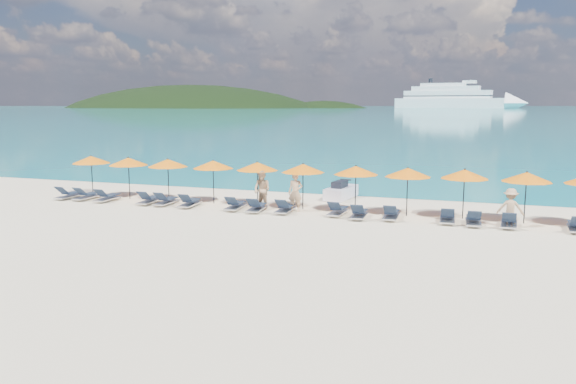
% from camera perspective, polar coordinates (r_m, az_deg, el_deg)
% --- Properties ---
extents(ground, '(1400.00, 1400.00, 0.00)m').
position_cam_1_polar(ground, '(22.54, -2.47, -4.15)').
color(ground, beige).
extents(sea, '(1600.00, 1300.00, 0.01)m').
position_cam_1_polar(sea, '(680.51, 18.35, 8.13)').
color(sea, '#1FA9B2').
rests_on(sea, ground).
extents(headland_main, '(374.00, 242.00, 126.50)m').
position_cam_1_polar(headland_main, '(640.95, -9.98, 5.02)').
color(headland_main, black).
rests_on(headland_main, ground).
extents(headland_small, '(162.00, 126.00, 85.50)m').
position_cam_1_polar(headland_small, '(602.90, 3.61, 5.18)').
color(headland_small, black).
rests_on(headland_small, ground).
extents(cruise_ship, '(135.59, 38.59, 37.29)m').
position_cam_1_polar(cruise_ship, '(623.09, 17.13, 9.04)').
color(cruise_ship, white).
rests_on(cruise_ship, ground).
extents(jetski, '(1.37, 2.82, 0.96)m').
position_cam_1_polar(jetski, '(30.52, 5.40, 0.05)').
color(jetski, silver).
rests_on(jetski, ground).
extents(beachgoer_a, '(0.71, 0.49, 1.87)m').
position_cam_1_polar(beachgoer_a, '(26.67, 0.76, -0.03)').
color(beachgoer_a, tan).
rests_on(beachgoer_a, ground).
extents(beachgoer_b, '(1.05, 0.83, 1.90)m').
position_cam_1_polar(beachgoer_b, '(27.30, -2.66, 0.20)').
color(beachgoer_b, tan).
rests_on(beachgoer_b, ground).
extents(beachgoer_c, '(1.07, 0.52, 1.64)m').
position_cam_1_polar(beachgoer_c, '(25.09, 21.66, -1.51)').
color(beachgoer_c, tan).
rests_on(beachgoer_c, ground).
extents(umbrella_0, '(2.10, 2.10, 2.28)m').
position_cam_1_polar(umbrella_0, '(33.13, -19.37, 3.12)').
color(umbrella_0, black).
rests_on(umbrella_0, ground).
extents(umbrella_1, '(2.10, 2.10, 2.28)m').
position_cam_1_polar(umbrella_1, '(31.45, -15.91, 2.99)').
color(umbrella_1, black).
rests_on(umbrella_1, ground).
extents(umbrella_2, '(2.10, 2.10, 2.28)m').
position_cam_1_polar(umbrella_2, '(30.17, -12.12, 2.89)').
color(umbrella_2, black).
rests_on(umbrella_2, ground).
extents(umbrella_3, '(2.10, 2.10, 2.28)m').
position_cam_1_polar(umbrella_3, '(29.02, -7.62, 2.78)').
color(umbrella_3, black).
rests_on(umbrella_3, ground).
extents(umbrella_4, '(2.10, 2.10, 2.28)m').
position_cam_1_polar(umbrella_4, '(28.02, -3.14, 2.62)').
color(umbrella_4, black).
rests_on(umbrella_4, ground).
extents(umbrella_5, '(2.10, 2.10, 2.28)m').
position_cam_1_polar(umbrella_5, '(27.14, 1.54, 2.43)').
color(umbrella_5, black).
rests_on(umbrella_5, ground).
extents(umbrella_6, '(2.10, 2.10, 2.28)m').
position_cam_1_polar(umbrella_6, '(26.47, 6.91, 2.20)').
color(umbrella_6, black).
rests_on(umbrella_6, ground).
extents(umbrella_7, '(2.10, 2.10, 2.28)m').
position_cam_1_polar(umbrella_7, '(26.05, 12.08, 1.95)').
color(umbrella_7, black).
rests_on(umbrella_7, ground).
extents(umbrella_8, '(2.10, 2.10, 2.28)m').
position_cam_1_polar(umbrella_8, '(26.09, 17.50, 1.75)').
color(umbrella_8, black).
rests_on(umbrella_8, ground).
extents(umbrella_9, '(2.10, 2.10, 2.28)m').
position_cam_1_polar(umbrella_9, '(25.98, 23.09, 1.41)').
color(umbrella_9, black).
rests_on(umbrella_9, ground).
extents(lounger_0, '(0.69, 1.73, 0.66)m').
position_cam_1_polar(lounger_0, '(32.62, -21.34, -0.24)').
color(lounger_0, silver).
rests_on(lounger_0, ground).
extents(lounger_1, '(0.68, 1.72, 0.66)m').
position_cam_1_polar(lounger_1, '(31.96, -19.76, -0.33)').
color(lounger_1, silver).
rests_on(lounger_1, ground).
extents(lounger_2, '(0.65, 1.71, 0.66)m').
position_cam_1_polar(lounger_2, '(31.06, -17.91, -0.49)').
color(lounger_2, silver).
rests_on(lounger_2, ground).
extents(lounger_3, '(0.73, 1.74, 0.66)m').
position_cam_1_polar(lounger_3, '(29.68, -13.92, -0.74)').
color(lounger_3, silver).
rests_on(lounger_3, ground).
extents(lounger_4, '(0.63, 1.70, 0.66)m').
position_cam_1_polar(lounger_4, '(29.16, -12.28, -0.85)').
color(lounger_4, silver).
rests_on(lounger_4, ground).
extents(lounger_5, '(0.76, 1.74, 0.66)m').
position_cam_1_polar(lounger_5, '(28.42, -9.96, -1.04)').
color(lounger_5, silver).
rests_on(lounger_5, ground).
extents(lounger_6, '(0.73, 1.74, 0.66)m').
position_cam_1_polar(lounger_6, '(27.35, -5.37, -1.33)').
color(lounger_6, silver).
rests_on(lounger_6, ground).
extents(lounger_7, '(0.76, 1.75, 0.66)m').
position_cam_1_polar(lounger_7, '(26.79, -3.20, -1.52)').
color(lounger_7, silver).
rests_on(lounger_7, ground).
extents(lounger_8, '(0.67, 1.72, 0.66)m').
position_cam_1_polar(lounger_8, '(26.48, -0.28, -1.64)').
color(lounger_8, silver).
rests_on(lounger_8, ground).
extents(lounger_9, '(0.71, 1.73, 0.66)m').
position_cam_1_polar(lounger_9, '(25.97, 5.07, -1.88)').
color(lounger_9, silver).
rests_on(lounger_9, ground).
extents(lounger_10, '(0.70, 1.73, 0.66)m').
position_cam_1_polar(lounger_10, '(25.40, 7.23, -2.16)').
color(lounger_10, silver).
rests_on(lounger_10, ground).
extents(lounger_11, '(0.68, 1.72, 0.66)m').
position_cam_1_polar(lounger_11, '(25.42, 10.44, -2.24)').
color(lounger_11, silver).
rests_on(lounger_11, ground).
extents(lounger_12, '(0.71, 1.73, 0.66)m').
position_cam_1_polar(lounger_12, '(25.27, 15.89, -2.50)').
color(lounger_12, silver).
rests_on(lounger_12, ground).
extents(lounger_13, '(0.70, 1.73, 0.66)m').
position_cam_1_polar(lounger_13, '(25.07, 18.32, -2.71)').
color(lounger_13, silver).
rests_on(lounger_13, ground).
extents(lounger_14, '(0.72, 1.73, 0.66)m').
position_cam_1_polar(lounger_14, '(25.16, 21.55, -2.84)').
color(lounger_14, silver).
rests_on(lounger_14, ground).
extents(lounger_15, '(0.70, 1.73, 0.66)m').
position_cam_1_polar(lounger_15, '(25.45, 27.25, -3.09)').
color(lounger_15, silver).
rests_on(lounger_15, ground).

